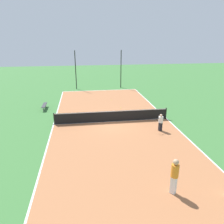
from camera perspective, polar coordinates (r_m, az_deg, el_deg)
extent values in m
plane|color=#3D7538|center=(19.19, 0.00, -2.54)|extent=(80.00, 80.00, 0.00)
cube|color=#AD6B42|center=(19.19, 0.00, -2.51)|extent=(10.14, 23.69, 0.02)
cube|color=white|center=(19.18, -15.04, -3.18)|extent=(0.10, 23.69, 0.00)
cube|color=white|center=(20.46, 14.06, -1.67)|extent=(0.10, 23.69, 0.00)
cube|color=white|center=(30.39, -3.18, 5.66)|extent=(10.14, 0.10, 0.00)
cube|color=white|center=(19.19, 0.00, -2.48)|extent=(10.14, 0.10, 0.00)
cylinder|color=black|center=(18.98, -14.87, -1.73)|extent=(0.10, 0.10, 1.02)
cylinder|color=black|center=(20.25, 13.91, -0.33)|extent=(0.10, 0.10, 1.02)
cube|color=black|center=(19.01, 0.00, -1.11)|extent=(9.84, 0.03, 0.97)
cube|color=white|center=(18.86, 0.00, 0.19)|extent=(9.84, 0.04, 0.06)
cube|color=#333338|center=(23.47, -17.26, 1.77)|extent=(0.36, 1.87, 0.04)
cylinder|color=#4C4C51|center=(22.80, -17.49, 0.65)|extent=(0.08, 0.08, 0.41)
cylinder|color=#4C4C51|center=(24.28, -16.95, 1.81)|extent=(0.08, 0.08, 0.41)
cube|color=white|center=(11.20, 15.75, -17.85)|extent=(0.31, 0.32, 0.91)
cylinder|color=orange|center=(10.76, 16.13, -14.53)|extent=(0.51, 0.51, 0.64)
sphere|color=tan|center=(10.52, 16.37, -12.45)|extent=(0.27, 0.27, 0.27)
cube|color=black|center=(17.66, 12.50, -3.72)|extent=(0.29, 0.25, 0.69)
cylinder|color=silver|center=(17.44, 12.64, -1.94)|extent=(0.43, 0.43, 0.48)
sphere|color=beige|center=(17.32, 12.72, -0.88)|extent=(0.21, 0.21, 0.21)
cylinder|color=#262626|center=(17.23, 11.78, -1.72)|extent=(0.28, 0.09, 0.03)
torus|color=black|center=(17.08, 11.00, -1.85)|extent=(0.37, 0.37, 0.02)
sphere|color=#CCE033|center=(22.75, 2.29, 1.12)|extent=(0.07, 0.07, 0.07)
sphere|color=#CCE033|center=(20.92, 9.14, -0.76)|extent=(0.07, 0.07, 0.07)
sphere|color=#CCE033|center=(25.67, -0.16, 3.24)|extent=(0.07, 0.07, 0.07)
cylinder|color=black|center=(31.25, -9.48, 10.73)|extent=(0.12, 0.12, 5.32)
cylinder|color=black|center=(31.77, 2.35, 11.11)|extent=(0.12, 0.12, 5.32)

